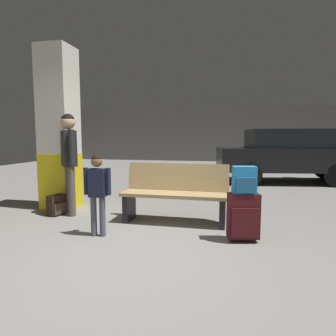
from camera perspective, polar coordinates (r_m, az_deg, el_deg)
ground_plane at (r=7.08m, az=3.06°, el=-4.93°), size 18.00×18.00×0.10m
garage_back_wall at (r=15.76m, az=7.97°, el=6.40°), size 18.00×0.12×2.80m
structural_pillar at (r=5.69m, az=-20.32°, el=6.98°), size 0.57×0.57×2.88m
bench at (r=4.51m, az=1.43°, el=-4.94°), size 1.61×0.56×0.89m
suitcase at (r=3.83m, az=14.39°, el=-9.01°), size 0.41×0.29×0.60m
backpack_bright at (r=3.74m, az=14.57°, el=-2.33°), size 0.30×0.23×0.34m
child at (r=3.94m, az=-13.54°, el=-3.45°), size 0.37×0.21×1.08m
adult at (r=5.11m, az=-18.63°, el=2.76°), size 0.41×0.46×1.68m
backpack_dark_floor at (r=5.28m, az=-20.75°, el=-6.76°), size 0.27×0.32×0.34m
parked_car_near at (r=9.11m, az=22.54°, el=2.50°), size 4.29×2.22×1.51m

